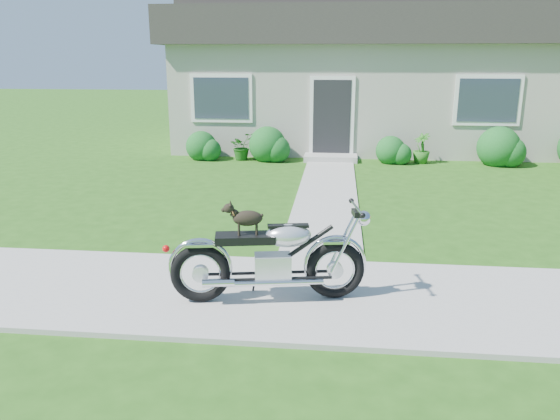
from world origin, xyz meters
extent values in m
plane|color=#235114|center=(0.00, 0.00, 0.00)|extent=(80.00, 80.00, 0.00)
cube|color=#9E9B93|center=(0.00, 0.00, 0.02)|extent=(24.00, 2.20, 0.04)
cube|color=#9E9B93|center=(-1.50, 5.00, 0.01)|extent=(1.20, 8.00, 0.03)
cube|color=#ACA59B|center=(0.00, 12.00, 1.50)|extent=(12.00, 6.00, 3.00)
cube|color=#2D2B28|center=(0.00, 12.00, 3.50)|extent=(12.60, 6.60, 1.00)
cube|color=#2D2B28|center=(0.00, 12.00, 4.20)|extent=(12.60, 2.00, 0.60)
cube|color=black|center=(-1.50, 8.97, 1.05)|extent=(1.00, 0.06, 2.10)
cube|color=#9E9B93|center=(-1.50, 8.62, 0.08)|extent=(1.40, 0.70, 0.16)
cube|color=#2D3847|center=(-4.50, 8.97, 1.60)|extent=(1.70, 0.05, 1.30)
cube|color=#2D3847|center=(2.50, 8.97, 1.60)|extent=(1.70, 0.05, 1.30)
sphere|color=#16561E|center=(2.76, 8.50, 0.46)|extent=(1.07, 1.07, 1.07)
sphere|color=#16561E|center=(-4.98, 8.50, 0.35)|extent=(0.83, 0.83, 0.83)
sphere|color=#16561E|center=(-3.18, 8.50, 0.42)|extent=(0.99, 0.99, 0.99)
sphere|color=#16561E|center=(0.05, 8.50, 0.33)|extent=(0.77, 0.77, 0.77)
imported|color=#1A5115|center=(-3.89, 8.55, 0.36)|extent=(0.85, 0.87, 0.73)
imported|color=#296C1D|center=(0.85, 8.55, 0.39)|extent=(0.61, 0.61, 0.79)
torus|color=black|center=(-1.30, -0.08, 0.38)|extent=(0.68, 0.23, 0.67)
torus|color=black|center=(-2.77, -0.35, 0.38)|extent=(0.68, 0.23, 0.67)
cube|color=silver|center=(-1.98, -0.20, 0.42)|extent=(0.44, 0.31, 0.30)
ellipsoid|color=silver|center=(-1.82, -0.17, 0.79)|extent=(0.55, 0.38, 0.26)
cube|color=black|center=(-2.28, -0.26, 0.78)|extent=(0.69, 0.37, 0.09)
cube|color=silver|center=(-1.30, -0.08, 0.72)|extent=(0.32, 0.19, 0.03)
cube|color=silver|center=(-2.77, -0.35, 0.72)|extent=(0.32, 0.19, 0.03)
cylinder|color=silver|center=(-1.08, -0.04, 1.09)|extent=(0.13, 0.60, 0.03)
sphere|color=silver|center=(-1.00, -0.03, 0.98)|extent=(0.20, 0.20, 0.17)
cylinder|color=silver|center=(-1.96, -0.33, 0.29)|extent=(1.09, 0.25, 0.06)
ellipsoid|color=black|center=(-2.25, -0.25, 1.00)|extent=(0.35, 0.21, 0.17)
sphere|color=black|center=(-2.45, -0.29, 1.12)|extent=(0.12, 0.12, 0.11)
cylinder|color=black|center=(-2.35, -0.23, 0.89)|extent=(0.03, 0.03, 0.13)
cylinder|color=black|center=(-2.34, -0.31, 0.89)|extent=(0.03, 0.03, 0.13)
cylinder|color=black|center=(-2.16, -0.20, 0.89)|extent=(0.03, 0.03, 0.13)
cylinder|color=black|center=(-2.15, -0.27, 0.89)|extent=(0.03, 0.03, 0.13)
torus|color=orange|center=(-2.40, -0.28, 1.07)|extent=(0.07, 0.10, 0.09)
camera|label=1|loc=(-1.30, -5.82, 2.68)|focal=35.00mm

